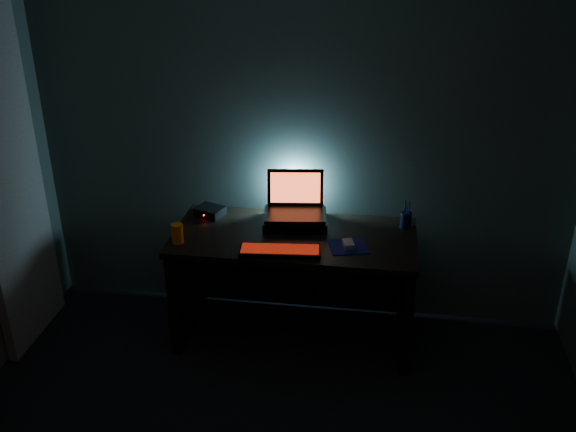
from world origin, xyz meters
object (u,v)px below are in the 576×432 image
object	(u,v)px
laptop	(295,203)
router	(210,211)
pen_cup	(406,220)
mouse	(348,244)
juice_glass	(177,234)
keyboard	(280,251)

from	to	relation	value
laptop	router	distance (m)	0.57
laptop	pen_cup	distance (m)	0.71
pen_cup	router	bearing A→B (deg)	-179.69
mouse	pen_cup	xyz separation A→B (m)	(0.34, 0.31, 0.03)
mouse	juice_glass	xyz separation A→B (m)	(-1.02, -0.10, 0.04)
keyboard	juice_glass	world-z (taller)	juice_glass
laptop	keyboard	size ratio (longest dim) A/B	0.84
keyboard	mouse	size ratio (longest dim) A/B	5.00
pen_cup	juice_glass	size ratio (longest dim) A/B	0.82
keyboard	laptop	bearing A→B (deg)	80.91
laptop	mouse	distance (m)	0.49
laptop	router	bearing A→B (deg)	173.36
laptop	juice_glass	size ratio (longest dim) A/B	3.35
pen_cup	router	size ratio (longest dim) A/B	0.48
keyboard	pen_cup	size ratio (longest dim) A/B	4.82
laptop	pen_cup	world-z (taller)	laptop
mouse	router	distance (m)	0.97
mouse	laptop	bearing A→B (deg)	124.14
mouse	pen_cup	bearing A→B (deg)	27.45
laptop	keyboard	distance (m)	0.46
laptop	juice_glass	bearing A→B (deg)	-155.50
mouse	router	bearing A→B (deg)	146.64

